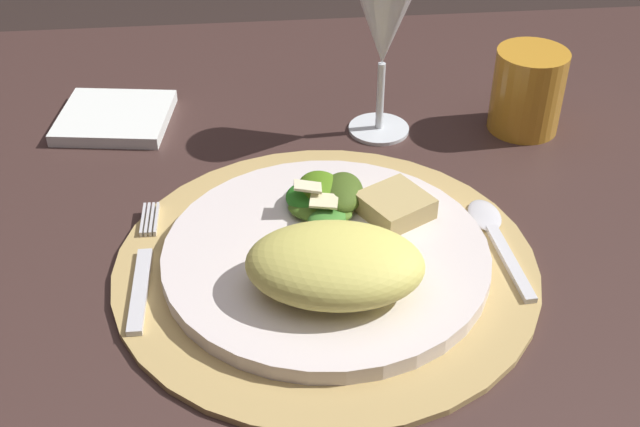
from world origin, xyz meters
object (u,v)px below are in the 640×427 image
(spoon, at_px, (492,229))
(amber_tumbler, at_px, (527,91))
(dining_table, at_px, (377,291))
(dinner_plate, at_px, (326,256))
(fork, at_px, (143,269))
(wine_glass, at_px, (384,24))
(napkin, at_px, (115,117))

(spoon, distance_m, amber_tumbler, 0.20)
(dining_table, relative_size, spoon, 10.18)
(spoon, height_order, amber_tumbler, amber_tumbler)
(dining_table, xyz_separation_m, dinner_plate, (-0.06, -0.10, 0.14))
(dinner_plate, bearing_deg, amber_tumbler, 42.10)
(fork, height_order, spoon, spoon)
(dinner_plate, relative_size, fork, 1.63)
(dining_table, xyz_separation_m, amber_tumbler, (0.17, 0.11, 0.17))
(wine_glass, bearing_deg, fork, -136.87)
(spoon, bearing_deg, dinner_plate, -169.46)
(fork, bearing_deg, spoon, 4.77)
(dinner_plate, relative_size, wine_glass, 1.58)
(dinner_plate, bearing_deg, fork, 178.98)
(dining_table, height_order, dinner_plate, dinner_plate)
(dinner_plate, xyz_separation_m, spoon, (0.15, 0.03, -0.00))
(dinner_plate, relative_size, spoon, 1.96)
(fork, height_order, wine_glass, wine_glass)
(napkin, height_order, wine_glass, wine_glass)
(fork, distance_m, spoon, 0.30)
(napkin, bearing_deg, spoon, -33.91)
(dinner_plate, height_order, wine_glass, wine_glass)
(napkin, height_order, amber_tumbler, amber_tumbler)
(amber_tumbler, bearing_deg, napkin, 173.02)
(dining_table, height_order, napkin, napkin)
(dining_table, xyz_separation_m, fork, (-0.22, -0.10, 0.13))
(dinner_plate, relative_size, napkin, 2.37)
(wine_glass, height_order, amber_tumbler, wine_glass)
(dining_table, height_order, wine_glass, wine_glass)
(wine_glass, bearing_deg, dining_table, -97.32)
(dining_table, distance_m, dinner_plate, 0.18)
(dining_table, bearing_deg, dinner_plate, -121.82)
(dining_table, bearing_deg, amber_tumbler, 32.22)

